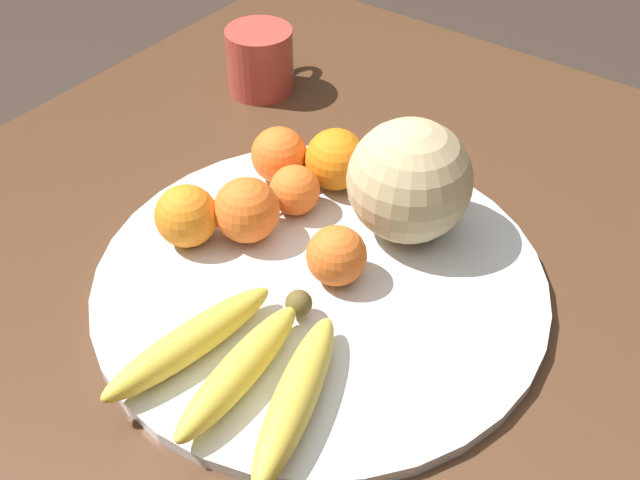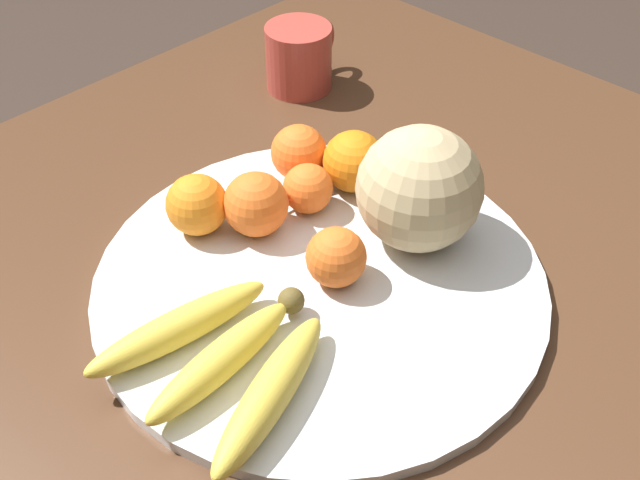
# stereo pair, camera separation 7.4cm
# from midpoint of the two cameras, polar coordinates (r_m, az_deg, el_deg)

# --- Properties ---
(kitchen_table) EXTENTS (1.29, 1.11, 0.71)m
(kitchen_table) POSITION_cam_midpoint_polar(r_m,az_deg,el_deg) (0.81, 1.43, -11.11)
(kitchen_table) COLOR #4C301E
(kitchen_table) RESTS_ON ground_plane
(fruit_bowl) EXTENTS (0.47, 0.47, 0.01)m
(fruit_bowl) POSITION_cam_midpoint_polar(r_m,az_deg,el_deg) (0.78, 2.72, -3.21)
(fruit_bowl) COLOR silver
(fruit_bowl) RESTS_ON kitchen_table
(melon) EXTENTS (0.13, 0.13, 0.13)m
(melon) POSITION_cam_midpoint_polar(r_m,az_deg,el_deg) (0.79, 10.12, 3.83)
(melon) COLOR tan
(melon) RESTS_ON fruit_bowl
(banana_bunch) EXTENTS (0.20, 0.20, 0.04)m
(banana_bunch) POSITION_cam_midpoint_polar(r_m,az_deg,el_deg) (0.68, -4.14, -9.16)
(banana_bunch) COLOR brown
(banana_bunch) RESTS_ON fruit_bowl
(orange_front_left) EXTENTS (0.07, 0.07, 0.07)m
(orange_front_left) POSITION_cam_midpoint_polar(r_m,az_deg,el_deg) (0.80, -2.30, 2.63)
(orange_front_left) COLOR orange
(orange_front_left) RESTS_ON fruit_bowl
(orange_front_right) EXTENTS (0.07, 0.07, 0.07)m
(orange_front_right) POSITION_cam_midpoint_polar(r_m,az_deg,el_deg) (0.81, -6.81, 2.58)
(orange_front_right) COLOR orange
(orange_front_right) RESTS_ON fruit_bowl
(orange_mid_center) EXTENTS (0.06, 0.06, 0.06)m
(orange_mid_center) POSITION_cam_midpoint_polar(r_m,az_deg,el_deg) (0.75, 4.06, -1.44)
(orange_mid_center) COLOR orange
(orange_mid_center) RESTS_ON fruit_bowl
(orange_back_left) EXTENTS (0.07, 0.07, 0.07)m
(orange_back_left) POSITION_cam_midpoint_polar(r_m,az_deg,el_deg) (0.87, 5.05, 5.88)
(orange_back_left) COLOR orange
(orange_back_left) RESTS_ON fruit_bowl
(orange_back_right) EXTENTS (0.07, 0.07, 0.07)m
(orange_back_right) POSITION_cam_midpoint_polar(r_m,az_deg,el_deg) (0.88, 0.78, 6.59)
(orange_back_right) COLOR orange
(orange_back_right) RESTS_ON fruit_bowl
(orange_top_small) EXTENTS (0.06, 0.06, 0.06)m
(orange_top_small) POSITION_cam_midpoint_polar(r_m,az_deg,el_deg) (0.84, 1.60, 3.84)
(orange_top_small) COLOR orange
(orange_top_small) RESTS_ON fruit_bowl
(produce_tag) EXTENTS (0.10, 0.04, 0.00)m
(produce_tag) POSITION_cam_midpoint_polar(r_m,az_deg,el_deg) (0.85, -1.05, 2.16)
(produce_tag) COLOR white
(produce_tag) RESTS_ON fruit_bowl
(ceramic_mug) EXTENTS (0.13, 0.09, 0.09)m
(ceramic_mug) POSITION_cam_midpoint_polar(r_m,az_deg,el_deg) (1.08, 0.47, 13.73)
(ceramic_mug) COLOR #B74238
(ceramic_mug) RESTS_ON kitchen_table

